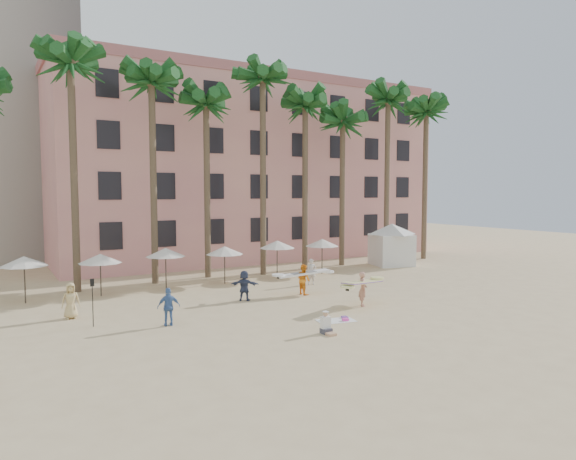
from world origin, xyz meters
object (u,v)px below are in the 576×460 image
(carrier_yellow, at_px, (363,287))
(carrier_white, at_px, (304,278))
(cabana, at_px, (392,241))
(pink_hotel, at_px, (244,173))

(carrier_yellow, bearing_deg, carrier_white, 104.07)
(cabana, xyz_separation_m, carrier_white, (-12.94, -6.62, -1.08))
(pink_hotel, height_order, carrier_yellow, pink_hotel)
(cabana, bearing_deg, carrier_yellow, -137.43)
(carrier_white, bearing_deg, pink_hotel, 74.38)
(carrier_yellow, height_order, carrier_white, carrier_yellow)
(carrier_white, bearing_deg, carrier_yellow, -75.93)
(cabana, relative_size, carrier_white, 1.65)
(carrier_yellow, relative_size, carrier_white, 1.00)
(pink_hotel, xyz_separation_m, carrier_white, (-5.40, -19.32, -7.02))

